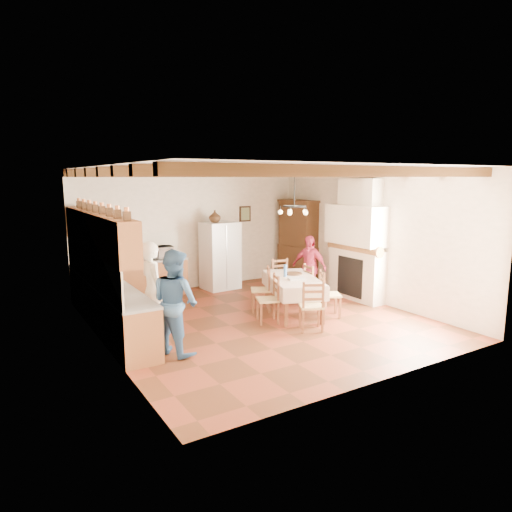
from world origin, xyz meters
The scene contains 31 objects.
floor centered at (0.00, 0.00, -0.01)m, with size 6.00×6.50×0.02m, color #522916.
ceiling centered at (0.00, 0.00, 3.01)m, with size 6.00×6.50×0.02m, color silver.
wall_back centered at (0.00, 3.26, 1.50)m, with size 6.00×0.02×3.00m, color beige.
wall_front centered at (0.00, -3.26, 1.50)m, with size 6.00×0.02×3.00m, color beige.
wall_left centered at (-3.01, 0.00, 1.50)m, with size 0.02×6.50×3.00m, color beige.
wall_right centered at (3.01, 0.00, 1.50)m, with size 0.02×6.50×3.00m, color beige.
ceiling_beams centered at (0.00, 0.00, 2.91)m, with size 6.00×6.30×0.16m, color #37230C, non-canonical shape.
lower_cabinets_left centered at (-2.70, 1.05, 0.43)m, with size 0.60×4.30×0.86m, color brown.
lower_cabinets_back centered at (-1.55, 2.95, 0.43)m, with size 2.30×0.60×0.86m, color brown.
countertop_left centered at (-2.70, 1.05, 0.88)m, with size 0.62×4.30×0.04m, color gray.
countertop_back centered at (-1.55, 2.95, 0.88)m, with size 2.34×0.62×0.04m, color gray.
backsplash_left centered at (-2.98, 1.05, 1.20)m, with size 0.03×4.30×0.60m, color beige.
backsplash_back centered at (-1.55, 3.23, 1.20)m, with size 2.30×0.03×0.60m, color beige.
upper_cabinets centered at (-2.83, 1.05, 1.85)m, with size 0.35×4.20×0.70m, color brown.
fireplace centered at (2.72, 0.20, 1.40)m, with size 0.56×1.60×2.80m, color beige, non-canonical shape.
wall_picture centered at (1.55, 3.23, 1.85)m, with size 0.34×0.03×0.42m, color black.
refrigerator centered at (0.55, 2.79, 0.86)m, with size 0.86×0.70×1.71m, color white.
hutch centered at (2.75, 2.41, 1.11)m, with size 0.51×1.23×2.23m, color #392012, non-canonical shape.
dining_table centered at (0.82, 0.00, 0.70)m, with size 1.46×1.98×0.78m.
chandelier centered at (0.82, 0.00, 2.25)m, with size 0.47×0.47×0.03m, color black.
chair_left_near centered at (0.06, -0.21, 0.48)m, with size 0.42×0.40×0.96m, color brown, non-canonical shape.
chair_left_far centered at (0.36, 0.54, 0.48)m, with size 0.42×0.40×0.96m, color brown, non-canonical shape.
chair_right_near centered at (1.35, -0.55, 0.48)m, with size 0.42×0.40×0.96m, color brown, non-canonical shape.
chair_right_far centered at (1.54, 0.17, 0.48)m, with size 0.42×0.40×0.96m, color brown, non-canonical shape.
chair_end_near centered at (0.50, -1.02, 0.48)m, with size 0.42×0.40×0.96m, color brown, non-canonical shape.
chair_end_far centered at (1.26, 1.00, 0.48)m, with size 0.42×0.40×0.96m, color brown, non-canonical shape.
person_man centered at (-2.16, 0.06, 0.87)m, with size 0.64×0.42×1.74m, color white.
person_woman_blue centered at (-2.07, -0.75, 0.85)m, with size 0.83×0.65×1.71m, color #345A87.
person_woman_red centered at (1.90, 0.85, 0.75)m, with size 0.87×0.36×1.49m, color #C23051.
microwave centered at (-0.95, 2.95, 1.05)m, with size 0.53×0.36×0.29m, color silver.
fridge_vase centered at (0.42, 2.79, 1.87)m, with size 0.30×0.30×0.31m, color #392012.
Camera 1 is at (-4.66, -7.46, 2.82)m, focal length 32.00 mm.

